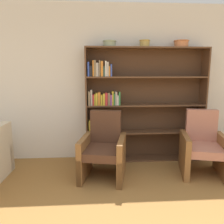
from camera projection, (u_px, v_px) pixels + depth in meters
wall_back at (129, 84)px, 3.96m from camera, size 12.00×0.06×2.75m
bookshelf at (134, 106)px, 3.88m from camera, size 2.10×0.30×2.00m
bowl_terracotta at (109, 43)px, 3.63m from camera, size 0.23×0.23×0.10m
bowl_cream at (145, 43)px, 3.67m from camera, size 0.18×0.18×0.12m
bowl_brass at (181, 43)px, 3.71m from camera, size 0.26×0.26×0.12m
armchair_leather at (104, 150)px, 3.32m from camera, size 0.76×0.79×0.99m
armchair_cushioned at (203, 147)px, 3.42m from camera, size 0.78×0.81×0.99m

